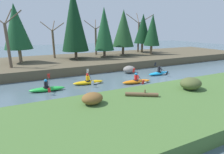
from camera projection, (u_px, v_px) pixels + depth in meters
The scene contains 21 objects.
ground_plane at pixel (152, 80), 16.99m from camera, with size 90.00×90.00×0.00m, color #4C606B.
riverbank_near at pixel (209, 98), 11.55m from camera, with size 44.00×6.42×0.76m.
riverbank_far at pixel (111, 60), 25.41m from camera, with size 44.00×10.38×0.95m.
conifer_tree_far_left at pixel (16, 27), 19.59m from camera, with size 3.04×3.04×6.58m.
conifer_tree_left at pixel (74, 20), 21.91m from camera, with size 3.41×3.41×8.86m.
conifer_tree_mid_left at pixel (104, 29), 23.80m from camera, with size 2.72×2.72×6.69m.
conifer_tree_centre at pixel (123, 28), 25.44m from camera, with size 3.16×3.16×6.54m.
conifer_tree_mid_right at pixel (152, 30), 26.44m from camera, with size 2.44×2.44×6.00m.
conifer_tree_right at pixel (143, 29), 28.75m from camera, with size 2.76×2.76×6.22m.
bare_tree_upstream at pixel (7, 40), 17.29m from camera, with size 3.26×3.22×5.88m.
bare_tree_mid_upstream at pixel (53, 41), 23.30m from camera, with size 2.75×2.72×4.92m.
bare_tree_mid_downstream at pixel (96, 38), 26.30m from camera, with size 2.92×2.89×5.24m.
bare_tree_downstream at pixel (138, 34), 29.46m from camera, with size 3.58×3.54×6.49m.
shrub_clump_nearest at pixel (92, 98), 9.70m from camera, with size 1.20×1.00×0.65m.
shrub_clump_second at pixel (191, 83), 12.03m from camera, with size 1.53×1.27×0.83m.
kayaker_lead at pixel (160, 73), 18.87m from camera, with size 2.78×2.07×1.20m.
kayaker_middle at pixel (137, 81), 15.92m from camera, with size 2.79×2.07×1.20m.
kayaker_trailing at pixel (89, 82), 15.69m from camera, with size 2.79×2.07×1.20m.
kayaker_far_back at pixel (47, 88), 13.90m from camera, with size 2.79×2.07×1.20m.
boulder_midstream at pixel (129, 69), 19.60m from camera, with size 1.42×1.11×0.80m.
driftwood_log at pixel (142, 94), 10.84m from camera, with size 1.89×1.21×0.44m.
Camera 1 is at (-10.38, -13.15, 4.83)m, focal length 28.00 mm.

